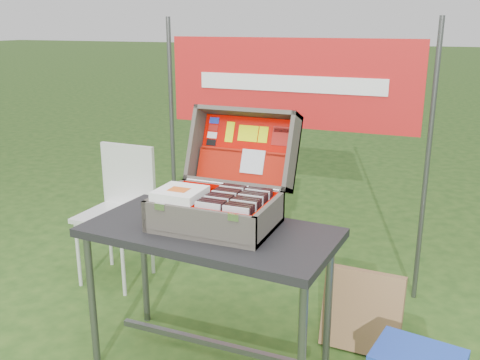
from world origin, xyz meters
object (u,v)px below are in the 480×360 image
at_px(suitcase, 220,173).
at_px(cardboard_box, 362,311).
at_px(table, 211,299).
at_px(chair, 114,217).

height_order(suitcase, cardboard_box, suitcase).
height_order(table, suitcase, suitcase).
distance_m(suitcase, cardboard_box, 1.06).
xyz_separation_m(chair, cardboard_box, (1.65, -0.17, -0.23)).
relative_size(table, suitcase, 2.11).
bearing_deg(table, suitcase, 86.56).
relative_size(chair, cardboard_box, 2.06).
bearing_deg(cardboard_box, suitcase, -150.68).
height_order(table, cardboard_box, table).
relative_size(table, cardboard_box, 2.73).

